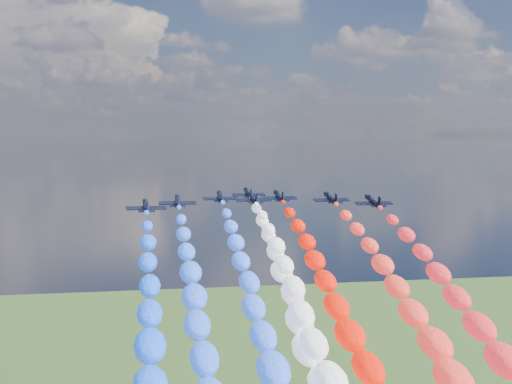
{
  "coord_description": "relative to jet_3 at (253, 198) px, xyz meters",
  "views": [
    {
      "loc": [
        -28.96,
        -165.16,
        127.14
      ],
      "look_at": [
        0.0,
        4.0,
        112.93
      ],
      "focal_mm": 48.41,
      "sensor_mm": 36.0,
      "label": 1
    }
  ],
  "objects": [
    {
      "name": "jet_6",
      "position": [
        19.73,
        -3.16,
        0.0
      ],
      "size": [
        9.48,
        12.79,
        4.93
      ],
      "primitive_type": null,
      "rotation": [
        0.19,
        0.0,
        0.03
      ],
      "color": "black"
    },
    {
      "name": "jet_2",
      "position": [
        -7.83,
        5.68,
        0.0
      ],
      "size": [
        9.78,
        13.0,
        4.93
      ],
      "primitive_type": null,
      "rotation": [
        0.19,
        0.0,
        -0.05
      ],
      "color": "black"
    },
    {
      "name": "trail_2",
      "position": [
        -7.83,
        -53.2,
        -20.72
      ],
      "size": [
        6.69,
        114.24,
        46.19
      ],
      "primitive_type": null,
      "color": "blue"
    },
    {
      "name": "trail_7",
      "position": [
        27.51,
        -72.2,
        -20.72
      ],
      "size": [
        6.69,
        114.24,
        46.19
      ],
      "primitive_type": null,
      "color": "red"
    },
    {
      "name": "trail_5",
      "position": [
        7.69,
        -54.64,
        -20.72
      ],
      "size": [
        6.69,
        114.24,
        46.19
      ],
      "primitive_type": null,
      "color": "red"
    },
    {
      "name": "trail_3",
      "position": [
        -0.0,
        -58.88,
        -20.72
      ],
      "size": [
        6.69,
        114.24,
        46.19
      ],
      "primitive_type": null,
      "color": "white"
    },
    {
      "name": "jet_4",
      "position": [
        1.22,
        15.43,
        0.0
      ],
      "size": [
        9.32,
        12.68,
        4.93
      ],
      "primitive_type": null,
      "rotation": [
        0.19,
        0.0,
        0.01
      ],
      "color": "black"
    },
    {
      "name": "trail_6",
      "position": [
        19.73,
        -62.04,
        -20.72
      ],
      "size": [
        6.69,
        114.24,
        46.19
      ],
      "primitive_type": null,
      "color": "red"
    },
    {
      "name": "jet_3",
      "position": [
        0.0,
        0.0,
        0.0
      ],
      "size": [
        9.39,
        12.72,
        4.93
      ],
      "primitive_type": null,
      "rotation": [
        0.19,
        0.0,
        0.02
      ],
      "color": "black"
    },
    {
      "name": "jet_1",
      "position": [
        -19.55,
        -4.55,
        0.0
      ],
      "size": [
        9.83,
        13.03,
        4.93
      ],
      "primitive_type": null,
      "rotation": [
        0.19,
        0.0,
        -0.06
      ],
      "color": "black"
    },
    {
      "name": "trail_4",
      "position": [
        1.22,
        -43.45,
        -20.72
      ],
      "size": [
        6.69,
        114.24,
        46.19
      ],
      "primitive_type": null,
      "color": "white"
    },
    {
      "name": "trail_1",
      "position": [
        -19.55,
        -63.43,
        -20.72
      ],
      "size": [
        6.69,
        114.24,
        46.19
      ],
      "primitive_type": null,
      "color": "blue"
    },
    {
      "name": "jet_5",
      "position": [
        7.69,
        4.24,
        0.0
      ],
      "size": [
        9.28,
        12.65,
        4.93
      ],
      "primitive_type": null,
      "rotation": [
        0.19,
        0.0,
        0.01
      ],
      "color": "black"
    },
    {
      "name": "jet_7",
      "position": [
        27.51,
        -13.32,
        0.0
      ],
      "size": [
        9.34,
        12.69,
        4.93
      ],
      "primitive_type": null,
      "rotation": [
        0.19,
        0.0,
        0.02
      ],
      "color": "black"
    },
    {
      "name": "jet_0",
      "position": [
        -27.35,
        -14.93,
        0.0
      ],
      "size": [
        9.44,
        12.76,
        4.93
      ],
      "primitive_type": null,
      "rotation": [
        0.19,
        0.0,
        0.02
      ],
      "color": "black"
    }
  ]
}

